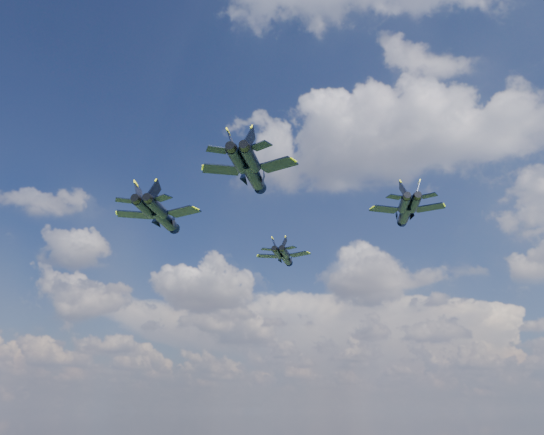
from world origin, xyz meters
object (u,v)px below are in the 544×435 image
at_px(jet_lead, 286,258).
at_px(jet_slot, 254,175).
at_px(jet_right, 405,213).
at_px(jet_left, 165,219).

relative_size(jet_lead, jet_slot, 0.91).
relative_size(jet_lead, jet_right, 0.94).
bearing_deg(jet_lead, jet_left, -122.73).
relative_size(jet_right, jet_slot, 0.97).
distance_m(jet_lead, jet_left, 28.89).
distance_m(jet_left, jet_right, 38.98).
distance_m(jet_lead, jet_right, 30.58).
height_order(jet_lead, jet_left, jet_left).
relative_size(jet_left, jet_slot, 1.19).
xyz_separation_m(jet_left, jet_right, (37.32, 11.23, -0.65)).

